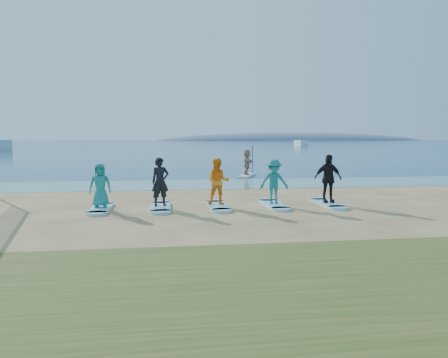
{
  "coord_description": "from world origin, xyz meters",
  "views": [
    {
      "loc": [
        -1.36,
        -13.16,
        2.58
      ],
      "look_at": [
        0.79,
        2.0,
        1.1
      ],
      "focal_mm": 35.0,
      "sensor_mm": 36.0,
      "label": 1
    }
  ],
  "objects": [
    {
      "name": "ground",
      "position": [
        0.0,
        0.0,
        0.0
      ],
      "size": [
        600.0,
        600.0,
        0.0
      ],
      "primitive_type": "plane",
      "color": "tan",
      "rests_on": "ground"
    },
    {
      "name": "shallow_water",
      "position": [
        0.0,
        10.5,
        0.01
      ],
      "size": [
        600.0,
        600.0,
        0.0
      ],
      "primitive_type": "plane",
      "color": "teal",
      "rests_on": "ground"
    },
    {
      "name": "ocean",
      "position": [
        0.0,
        160.0,
        0.01
      ],
      "size": [
        600.0,
        600.0,
        0.0
      ],
      "primitive_type": "plane",
      "color": "navy",
      "rests_on": "ground"
    },
    {
      "name": "island_ridge",
      "position": [
        95.0,
        300.0,
        0.0
      ],
      "size": [
        220.0,
        56.0,
        18.0
      ],
      "primitive_type": "ellipsoid",
      "color": "slate",
      "rests_on": "ground"
    },
    {
      "name": "paddleboard",
      "position": [
        4.12,
        14.74,
        0.06
      ],
      "size": [
        1.8,
        3.04,
        0.12
      ],
      "primitive_type": "cube",
      "rotation": [
        0.0,
        0.0,
        -0.4
      ],
      "color": "silver",
      "rests_on": "ground"
    },
    {
      "name": "paddleboarder",
      "position": [
        4.12,
        14.74,
        0.94
      ],
      "size": [
        0.58,
        1.54,
        1.63
      ],
      "primitive_type": "imported",
      "rotation": [
        0.0,
        0.0,
        1.63
      ],
      "color": "tan",
      "rests_on": "paddleboard"
    },
    {
      "name": "boat_offshore_b",
      "position": [
        38.52,
        109.15,
        0.0
      ],
      "size": [
        2.35,
        5.99,
        1.57
      ],
      "primitive_type": "cube",
      "rotation": [
        0.0,
        0.0,
        0.02
      ],
      "color": "silver",
      "rests_on": "ground"
    },
    {
      "name": "surfboard_0",
      "position": [
        -3.55,
        2.64,
        0.04
      ],
      "size": [
        0.7,
        2.2,
        0.09
      ],
      "primitive_type": "cube",
      "color": "#9AD8EF",
      "rests_on": "ground"
    },
    {
      "name": "student_0",
      "position": [
        -3.55,
        2.64,
        0.87
      ],
      "size": [
        0.77,
        0.51,
        1.56
      ],
      "primitive_type": "imported",
      "rotation": [
        0.0,
        0.0,
        0.02
      ],
      "color": "#1A827F",
      "rests_on": "surfboard_0"
    },
    {
      "name": "surfboard_1",
      "position": [
        -1.44,
        2.64,
        0.04
      ],
      "size": [
        0.7,
        2.2,
        0.09
      ],
      "primitive_type": "cube",
      "color": "#9AD8EF",
      "rests_on": "ground"
    },
    {
      "name": "student_1",
      "position": [
        -1.44,
        2.64,
        0.97
      ],
      "size": [
        0.74,
        0.59,
        1.76
      ],
      "primitive_type": "imported",
      "rotation": [
        0.0,
        0.0,
        0.3
      ],
      "color": "black",
      "rests_on": "surfboard_1"
    },
    {
      "name": "surfboard_2",
      "position": [
        0.67,
        2.64,
        0.04
      ],
      "size": [
        0.7,
        2.2,
        0.09
      ],
      "primitive_type": "cube",
      "color": "#9AD8EF",
      "rests_on": "ground"
    },
    {
      "name": "student_2",
      "position": [
        0.67,
        2.64,
        0.94
      ],
      "size": [
        0.92,
        0.77,
        1.71
      ],
      "primitive_type": "imported",
      "rotation": [
        0.0,
        0.0,
        -0.16
      ],
      "color": "orange",
      "rests_on": "surfboard_2"
    },
    {
      "name": "surfboard_3",
      "position": [
        2.78,
        2.64,
        0.04
      ],
      "size": [
        0.7,
        2.2,
        0.09
      ],
      "primitive_type": "cube",
      "color": "#9AD8EF",
      "rests_on": "ground"
    },
    {
      "name": "student_3",
      "position": [
        2.78,
        2.64,
        0.92
      ],
      "size": [
        1.1,
        0.68,
        1.66
      ],
      "primitive_type": "imported",
      "rotation": [
        0.0,
        0.0,
        -0.06
      ],
      "color": "#1A7A7F",
      "rests_on": "surfboard_3"
    },
    {
      "name": "surfboard_4",
      "position": [
        4.89,
        2.64,
        0.04
      ],
      "size": [
        0.7,
        2.2,
        0.09
      ],
      "primitive_type": "cube",
      "color": "#9AD8EF",
      "rests_on": "ground"
    },
    {
      "name": "student_4",
      "position": [
        4.89,
        2.64,
        1.0
      ],
      "size": [
        1.07,
        0.45,
        1.83
      ],
      "primitive_type": "imported",
      "rotation": [
        0.0,
        0.0,
        0.01
      ],
      "color": "black",
      "rests_on": "surfboard_4"
    }
  ]
}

